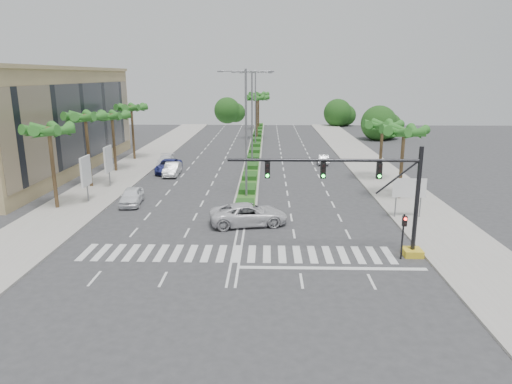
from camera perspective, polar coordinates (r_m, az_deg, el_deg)
ground at (r=30.41m, az=-2.44°, el=-7.72°), size 160.00×160.00×0.00m
footpath_right at (r=51.15m, az=16.39°, el=0.98°), size 6.00×120.00×0.15m
footpath_left at (r=52.33m, az=-17.76°, el=1.17°), size 6.00×120.00×0.15m
median at (r=74.00m, az=-0.09°, el=5.60°), size 2.20×75.00×0.20m
median_grass at (r=73.98m, az=-0.09°, el=5.69°), size 1.80×75.00×0.04m
building at (r=61.16m, az=-26.04°, el=7.87°), size 12.00×36.00×12.00m
signal_gantry at (r=30.10m, az=15.39°, el=-1.52°), size 12.60×1.20×7.20m
pedestrian_signal at (r=30.23m, az=17.97°, el=-4.45°), size 0.28×0.36×3.00m
direction_sign at (r=38.92m, az=18.61°, el=0.28°), size 2.70×0.11×3.40m
billboard_near at (r=44.18m, az=-20.51°, el=2.42°), size 0.18×2.10×4.35m
billboard_far at (r=49.69m, az=-17.99°, el=3.88°), size 0.18×2.10×4.35m
palm_left_near at (r=42.62m, az=-24.45°, el=6.72°), size 4.57×4.68×7.55m
palm_left_mid at (r=49.86m, az=-20.55°, el=8.49°), size 4.57×4.68×7.95m
palm_left_far at (r=57.39m, az=-17.55°, el=8.81°), size 4.57×4.68×7.35m
palm_left_end at (r=64.95m, az=-15.31°, el=9.89°), size 4.57×4.68×7.75m
palm_right_near at (r=44.22m, az=18.01°, el=6.91°), size 4.57×4.68×7.05m
palm_right_far at (r=51.92m, az=15.54°, el=7.78°), size 4.57×4.68×6.75m
palm_median_a at (r=83.23m, az=0.10°, el=11.48°), size 4.57×4.68×8.05m
palm_median_b at (r=98.21m, az=0.32°, el=11.93°), size 4.57×4.68×8.05m
streetlight_near at (r=42.40m, az=-1.25°, el=8.13°), size 5.10×0.25×12.00m
streetlight_mid at (r=58.31m, az=-0.50°, el=9.86°), size 5.10×0.25×12.00m
streetlight_far at (r=74.26m, az=-0.07°, el=10.84°), size 5.10×0.25×12.00m
car_parked_a at (r=42.96m, az=-15.29°, el=-0.51°), size 2.27×4.64×1.52m
car_parked_b at (r=54.37m, az=-10.43°, el=2.84°), size 1.72×4.63×1.51m
car_parked_c at (r=56.12m, az=-10.87°, el=3.21°), size 2.78×5.75×1.58m
car_parked_d at (r=59.35m, az=-11.22°, el=3.75°), size 2.61×5.27×1.47m
car_crossing at (r=35.81m, az=-0.93°, el=-2.81°), size 6.55×4.00×1.70m
car_right at (r=61.18m, az=8.42°, el=4.09°), size 1.71×3.98×1.28m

